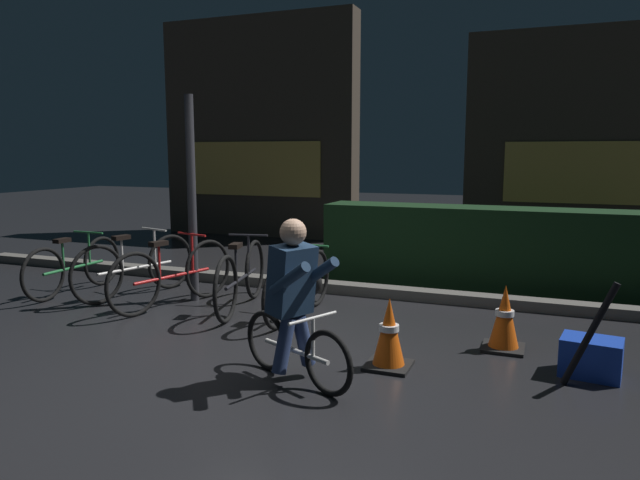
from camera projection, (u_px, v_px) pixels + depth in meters
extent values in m
plane|color=black|center=(275.00, 347.00, 5.26)|extent=(40.00, 40.00, 0.00)
cube|color=#56544F|center=(353.00, 289.00, 7.27)|extent=(12.00, 0.24, 0.12)
cube|color=black|center=(512.00, 250.00, 7.38)|extent=(4.80, 0.70, 1.04)
cube|color=#42382D|center=(259.00, 128.00, 12.18)|extent=(4.22, 0.50, 4.45)
cube|color=#E5B751|center=(254.00, 169.00, 12.05)|extent=(2.95, 0.04, 1.10)
cube|color=#42382D|center=(608.00, 139.00, 10.46)|extent=(4.92, 0.50, 3.93)
cube|color=#E5B751|center=(606.00, 173.00, 10.30)|extent=(3.44, 0.04, 1.10)
cylinder|color=#2D2D33|center=(192.00, 200.00, 6.78)|extent=(0.10, 0.10, 2.38)
torus|color=black|center=(102.00, 261.00, 7.70)|extent=(0.05, 0.64, 0.64)
torus|color=black|center=(43.00, 275.00, 6.82)|extent=(0.05, 0.64, 0.64)
cylinder|color=#236B38|center=(74.00, 267.00, 7.26)|extent=(0.04, 0.96, 0.04)
cylinder|color=#236B38|center=(63.00, 255.00, 7.08)|extent=(0.03, 0.03, 0.36)
cube|color=black|center=(62.00, 241.00, 7.06)|extent=(0.10, 0.20, 0.05)
cylinder|color=#236B38|center=(89.00, 248.00, 7.47)|extent=(0.03, 0.03, 0.40)
cylinder|color=#236B38|center=(88.00, 232.00, 7.44)|extent=(0.46, 0.03, 0.02)
torus|color=black|center=(170.00, 262.00, 7.51)|extent=(0.23, 0.68, 0.70)
torus|color=black|center=(97.00, 275.00, 6.68)|extent=(0.23, 0.68, 0.70)
cylinder|color=silver|center=(136.00, 268.00, 7.09)|extent=(0.31, 1.02, 0.04)
cylinder|color=silver|center=(122.00, 254.00, 6.92)|extent=(0.03, 0.03, 0.39)
cube|color=black|center=(121.00, 238.00, 6.89)|extent=(0.15, 0.22, 0.05)
cylinder|color=silver|center=(155.00, 247.00, 7.29)|extent=(0.03, 0.03, 0.44)
cylinder|color=silver|center=(154.00, 229.00, 7.26)|extent=(0.45, 0.14, 0.02)
torus|color=black|center=(208.00, 269.00, 7.03)|extent=(0.22, 0.69, 0.70)
torus|color=black|center=(134.00, 284.00, 6.20)|extent=(0.22, 0.69, 0.70)
cylinder|color=#B21919|center=(173.00, 276.00, 6.61)|extent=(0.30, 1.02, 0.04)
cylinder|color=#B21919|center=(159.00, 261.00, 6.44)|extent=(0.03, 0.03, 0.39)
cube|color=black|center=(159.00, 244.00, 6.41)|extent=(0.15, 0.22, 0.05)
cylinder|color=#B21919|center=(192.00, 253.00, 6.81)|extent=(0.03, 0.03, 0.44)
cylinder|color=#B21919|center=(192.00, 234.00, 6.78)|extent=(0.45, 0.14, 0.02)
torus|color=black|center=(255.00, 269.00, 7.00)|extent=(0.19, 0.70, 0.70)
torus|color=black|center=(226.00, 289.00, 5.98)|extent=(0.19, 0.70, 0.70)
cylinder|color=black|center=(241.00, 278.00, 6.49)|extent=(0.25, 1.04, 0.04)
cylinder|color=black|center=(236.00, 264.00, 6.28)|extent=(0.03, 0.03, 0.39)
cube|color=black|center=(235.00, 246.00, 6.25)|extent=(0.14, 0.22, 0.05)
cylinder|color=black|center=(249.00, 254.00, 6.74)|extent=(0.03, 0.03, 0.44)
cylinder|color=black|center=(248.00, 235.00, 6.71)|extent=(0.46, 0.12, 0.02)
torus|color=black|center=(317.00, 278.00, 6.64)|extent=(0.06, 0.65, 0.65)
torus|color=black|center=(278.00, 297.00, 5.76)|extent=(0.06, 0.65, 0.65)
cylinder|color=#236B38|center=(299.00, 287.00, 6.20)|extent=(0.06, 0.97, 0.04)
cylinder|color=#236B38|center=(292.00, 273.00, 6.02)|extent=(0.03, 0.03, 0.36)
cube|color=black|center=(292.00, 256.00, 5.99)|extent=(0.10, 0.20, 0.05)
cylinder|color=#236B38|center=(309.00, 264.00, 6.41)|extent=(0.03, 0.03, 0.41)
cylinder|color=#236B38|center=(309.00, 245.00, 6.38)|extent=(0.46, 0.03, 0.02)
cube|color=black|center=(388.00, 365.00, 4.77)|extent=(0.36, 0.36, 0.03)
cone|color=#EA560F|center=(389.00, 331.00, 4.73)|extent=(0.26, 0.26, 0.55)
cylinder|color=white|center=(389.00, 328.00, 4.73)|extent=(0.16, 0.16, 0.05)
cube|color=black|center=(503.00, 348.00, 5.20)|extent=(0.36, 0.36, 0.03)
cone|color=#EA560F|center=(505.00, 316.00, 5.16)|extent=(0.26, 0.26, 0.55)
cylinder|color=white|center=(505.00, 313.00, 5.16)|extent=(0.16, 0.16, 0.05)
cube|color=#193DB7|center=(591.00, 357.00, 4.57)|extent=(0.48, 0.38, 0.30)
torus|color=black|center=(328.00, 363.00, 4.18)|extent=(0.46, 0.24, 0.48)
torus|color=black|center=(267.00, 340.00, 4.69)|extent=(0.46, 0.24, 0.48)
cylinder|color=silver|center=(296.00, 351.00, 4.43)|extent=(0.65, 0.33, 0.04)
cylinder|color=silver|center=(285.00, 331.00, 4.50)|extent=(0.03, 0.03, 0.26)
cube|color=black|center=(285.00, 314.00, 4.48)|extent=(0.22, 0.18, 0.05)
cylinder|color=silver|center=(313.00, 338.00, 4.27)|extent=(0.03, 0.03, 0.30)
cylinder|color=silver|center=(313.00, 318.00, 4.25)|extent=(0.22, 0.43, 0.02)
cylinder|color=navy|center=(304.00, 340.00, 4.51)|extent=(0.19, 0.23, 0.42)
cylinder|color=navy|center=(284.00, 346.00, 4.37)|extent=(0.19, 0.23, 0.42)
cube|color=#192D47|center=(292.00, 280.00, 4.38)|extent=(0.37, 0.40, 0.54)
sphere|color=tan|center=(293.00, 232.00, 4.32)|extent=(0.20, 0.20, 0.20)
cylinder|color=#192D47|center=(318.00, 273.00, 4.37)|extent=(0.39, 0.24, 0.29)
cylinder|color=#192D47|center=(289.00, 279.00, 4.18)|extent=(0.39, 0.24, 0.29)
ellipsoid|color=black|center=(306.00, 281.00, 4.57)|extent=(0.36, 0.28, 0.24)
cylinder|color=black|center=(590.00, 334.00, 4.32)|extent=(0.37, 0.09, 0.81)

